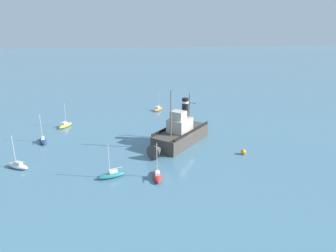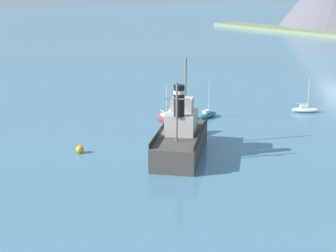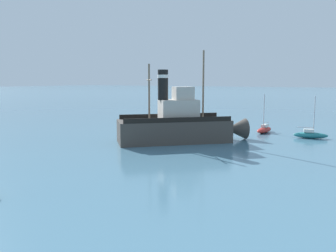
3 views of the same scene
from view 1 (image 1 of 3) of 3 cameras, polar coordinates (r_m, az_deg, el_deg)
ground_plane at (r=51.19m, az=3.49°, el=-3.76°), size 600.00×600.00×0.00m
old_tugboat at (r=51.09m, az=2.18°, el=-1.59°), size 12.50×12.64×9.90m
sailboat_orange at (r=73.29m, az=-1.87°, el=3.29°), size 3.67×3.21×4.90m
sailboat_yellow at (r=64.10m, az=-18.97°, el=0.17°), size 3.82×2.92×4.90m
sailboat_navy at (r=56.75m, az=-22.74°, el=-2.51°), size 3.95×1.97×4.90m
sailboat_teal at (r=41.03m, az=-10.62°, el=-9.11°), size 1.96×3.95×4.90m
sailboat_red at (r=40.16m, az=-2.07°, el=-9.41°), size 3.88×1.43×4.90m
sailboat_white at (r=47.94m, az=-26.70°, el=-6.73°), size 3.17×3.69×4.90m
mooring_buoy at (r=48.96m, az=14.15°, el=-4.79°), size 0.85×0.85×0.85m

